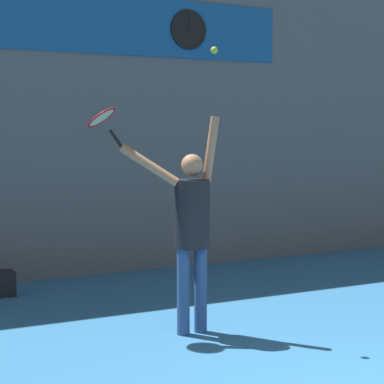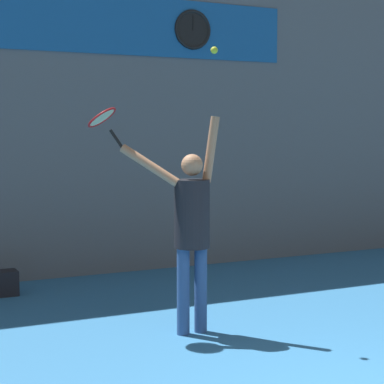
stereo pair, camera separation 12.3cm
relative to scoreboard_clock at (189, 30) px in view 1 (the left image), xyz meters
name	(u,v)px [view 1 (the left image)]	position (x,y,z in m)	size (l,w,h in m)	color
back_wall	(112,102)	(-1.20, 0.08, -1.09)	(18.00, 0.10, 5.00)	slate
sponsor_banner	(113,24)	(-1.20, 0.02, 0.00)	(5.41, 0.02, 0.85)	#195B9E
scoreboard_clock	(189,30)	(0.00, 0.00, 0.00)	(0.60, 0.05, 0.60)	black
tennis_player	(191,222)	(-1.59, -3.23, -2.45)	(0.95, 0.59, 2.22)	#2D4C7F
tennis_racket	(103,119)	(-2.35, -2.74, -1.41)	(0.44, 0.44, 0.42)	black
tennis_ball	(214,50)	(-1.39, -3.35, -0.73)	(0.07, 0.07, 0.07)	#CCDB2D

